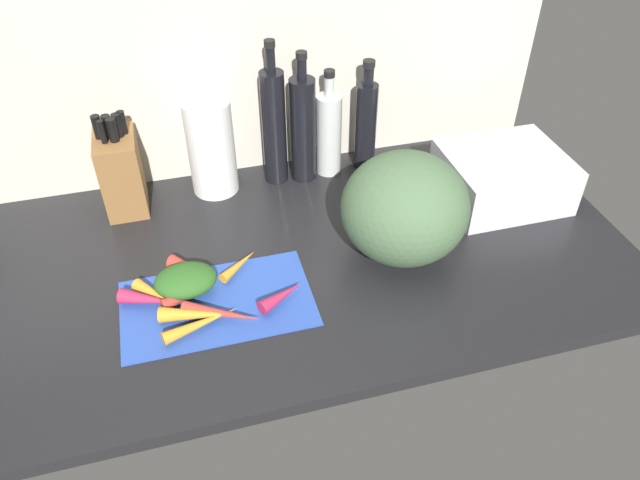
{
  "coord_description": "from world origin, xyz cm",
  "views": [
    {
      "loc": [
        -12.61,
        -102.27,
        91.02
      ],
      "look_at": [
        13.23,
        -8.05,
        9.04
      ],
      "focal_mm": 34.37,
      "sensor_mm": 36.0,
      "label": 1
    }
  ],
  "objects_px": {
    "carrot_5": "(189,294)",
    "bottle_3": "(366,124)",
    "carrot_6": "(222,313)",
    "winter_squash": "(405,208)",
    "carrot_7": "(282,296)",
    "carrot_3": "(201,323)",
    "dish_rack": "(503,177)",
    "carrot_2": "(239,265)",
    "carrot_8": "(191,269)",
    "knife_block": "(121,171)",
    "bottle_1": "(303,129)",
    "bottle_2": "(329,133)",
    "cutting_board": "(217,303)",
    "carrot_1": "(198,315)",
    "bottle_0": "(274,126)",
    "paper_towel_roll": "(211,147)",
    "carrot_4": "(149,300)",
    "carrot_0": "(155,294)"
  },
  "relations": [
    {
      "from": "carrot_4",
      "to": "paper_towel_roll",
      "type": "bearing_deg",
      "value": 64.25
    },
    {
      "from": "carrot_4",
      "to": "paper_towel_roll",
      "type": "relative_size",
      "value": 0.51
    },
    {
      "from": "bottle_0",
      "to": "bottle_3",
      "type": "bearing_deg",
      "value": 0.08
    },
    {
      "from": "carrot_3",
      "to": "dish_rack",
      "type": "height_order",
      "value": "dish_rack"
    },
    {
      "from": "carrot_7",
      "to": "bottle_0",
      "type": "distance_m",
      "value": 0.48
    },
    {
      "from": "bottle_1",
      "to": "carrot_7",
      "type": "bearing_deg",
      "value": -109.66
    },
    {
      "from": "carrot_2",
      "to": "winter_squash",
      "type": "bearing_deg",
      "value": -4.58
    },
    {
      "from": "carrot_6",
      "to": "bottle_0",
      "type": "relative_size",
      "value": 0.43
    },
    {
      "from": "carrot_1",
      "to": "knife_block",
      "type": "height_order",
      "value": "knife_block"
    },
    {
      "from": "paper_towel_roll",
      "to": "bottle_2",
      "type": "distance_m",
      "value": 0.3
    },
    {
      "from": "carrot_1",
      "to": "carrot_7",
      "type": "relative_size",
      "value": 1.42
    },
    {
      "from": "bottle_0",
      "to": "bottle_3",
      "type": "distance_m",
      "value": 0.24
    },
    {
      "from": "bottle_2",
      "to": "dish_rack",
      "type": "bearing_deg",
      "value": -30.63
    },
    {
      "from": "carrot_8",
      "to": "winter_squash",
      "type": "relative_size",
      "value": 0.38
    },
    {
      "from": "carrot_0",
      "to": "bottle_3",
      "type": "distance_m",
      "value": 0.7
    },
    {
      "from": "carrot_6",
      "to": "winter_squash",
      "type": "xyz_separation_m",
      "value": [
        0.42,
        0.11,
        0.1
      ]
    },
    {
      "from": "carrot_0",
      "to": "carrot_8",
      "type": "xyz_separation_m",
      "value": [
        0.08,
        0.05,
        0.0
      ]
    },
    {
      "from": "carrot_2",
      "to": "carrot_5",
      "type": "relative_size",
      "value": 0.93
    },
    {
      "from": "carrot_4",
      "to": "carrot_1",
      "type": "bearing_deg",
      "value": -36.93
    },
    {
      "from": "knife_block",
      "to": "bottle_2",
      "type": "relative_size",
      "value": 0.87
    },
    {
      "from": "carrot_5",
      "to": "bottle_3",
      "type": "distance_m",
      "value": 0.65
    },
    {
      "from": "winter_squash",
      "to": "dish_rack",
      "type": "xyz_separation_m",
      "value": [
        0.32,
        0.13,
        -0.06
      ]
    },
    {
      "from": "carrot_8",
      "to": "knife_block",
      "type": "xyz_separation_m",
      "value": [
        -0.12,
        0.3,
        0.08
      ]
    },
    {
      "from": "cutting_board",
      "to": "winter_squash",
      "type": "xyz_separation_m",
      "value": [
        0.42,
        0.06,
        0.12
      ]
    },
    {
      "from": "carrot_7",
      "to": "bottle_2",
      "type": "bearing_deg",
      "value": 63.19
    },
    {
      "from": "carrot_3",
      "to": "bottle_2",
      "type": "distance_m",
      "value": 0.63
    },
    {
      "from": "bottle_2",
      "to": "dish_rack",
      "type": "distance_m",
      "value": 0.45
    },
    {
      "from": "bottle_3",
      "to": "carrot_6",
      "type": "bearing_deg",
      "value": -134.11
    },
    {
      "from": "carrot_0",
      "to": "carrot_8",
      "type": "bearing_deg",
      "value": 33.7
    },
    {
      "from": "carrot_2",
      "to": "bottle_2",
      "type": "relative_size",
      "value": 0.38
    },
    {
      "from": "carrot_8",
      "to": "knife_block",
      "type": "bearing_deg",
      "value": 112.09
    },
    {
      "from": "carrot_3",
      "to": "bottle_2",
      "type": "xyz_separation_m",
      "value": [
        0.4,
        0.48,
        0.09
      ]
    },
    {
      "from": "winter_squash",
      "to": "knife_block",
      "type": "bearing_deg",
      "value": 150.05
    },
    {
      "from": "carrot_6",
      "to": "carrot_7",
      "type": "distance_m",
      "value": 0.13
    },
    {
      "from": "bottle_0",
      "to": "bottle_2",
      "type": "distance_m",
      "value": 0.15
    },
    {
      "from": "cutting_board",
      "to": "carrot_7",
      "type": "height_order",
      "value": "carrot_7"
    },
    {
      "from": "bottle_3",
      "to": "paper_towel_roll",
      "type": "bearing_deg",
      "value": -179.63
    },
    {
      "from": "carrot_0",
      "to": "paper_towel_roll",
      "type": "xyz_separation_m",
      "value": [
        0.18,
        0.37,
        0.1
      ]
    },
    {
      "from": "carrot_1",
      "to": "carrot_8",
      "type": "bearing_deg",
      "value": 89.31
    },
    {
      "from": "carrot_5",
      "to": "carrot_6",
      "type": "bearing_deg",
      "value": -51.85
    },
    {
      "from": "carrot_0",
      "to": "paper_towel_roll",
      "type": "relative_size",
      "value": 0.43
    },
    {
      "from": "winter_squash",
      "to": "dish_rack",
      "type": "distance_m",
      "value": 0.35
    },
    {
      "from": "carrot_5",
      "to": "bottle_3",
      "type": "bearing_deg",
      "value": 37.71
    },
    {
      "from": "carrot_1",
      "to": "carrot_5",
      "type": "relative_size",
      "value": 1.29
    },
    {
      "from": "carrot_4",
      "to": "dish_rack",
      "type": "xyz_separation_m",
      "value": [
        0.87,
        0.16,
        0.04
      ]
    },
    {
      "from": "carrot_5",
      "to": "carrot_7",
      "type": "height_order",
      "value": "carrot_7"
    },
    {
      "from": "bottle_0",
      "to": "dish_rack",
      "type": "relative_size",
      "value": 1.3
    },
    {
      "from": "bottle_1",
      "to": "bottle_2",
      "type": "relative_size",
      "value": 1.2
    },
    {
      "from": "carrot_8",
      "to": "winter_squash",
      "type": "distance_m",
      "value": 0.48
    },
    {
      "from": "cutting_board",
      "to": "carrot_1",
      "type": "xyz_separation_m",
      "value": [
        -0.04,
        -0.04,
        0.02
      ]
    }
  ]
}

